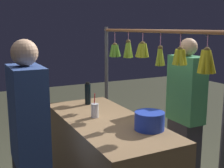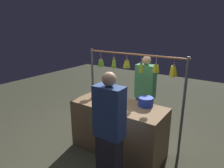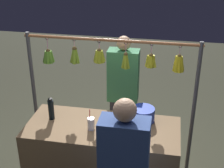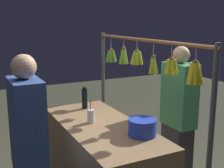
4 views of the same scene
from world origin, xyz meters
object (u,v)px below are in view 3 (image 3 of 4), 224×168
object	(u,v)px
drink_cup	(91,124)
vendor_person	(123,97)
water_bottle	(51,109)
blue_bucket	(143,114)

from	to	relation	value
drink_cup	vendor_person	distance (m)	0.97
drink_cup	vendor_person	world-z (taller)	vendor_person
water_bottle	vendor_person	xyz separation A→B (m)	(-0.66, -0.82, -0.21)
blue_bucket	drink_cup	bearing A→B (deg)	28.02
blue_bucket	vendor_person	size ratio (longest dim) A/B	0.15
water_bottle	vendor_person	bearing A→B (deg)	-129.19
blue_bucket	drink_cup	size ratio (longest dim) A/B	1.08
water_bottle	drink_cup	distance (m)	0.49
blue_bucket	drink_cup	distance (m)	0.58
water_bottle	blue_bucket	world-z (taller)	water_bottle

